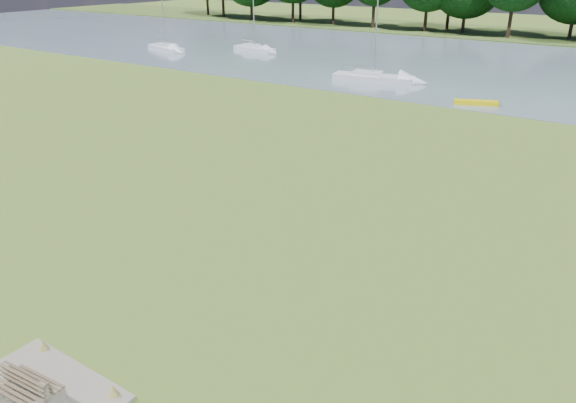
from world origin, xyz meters
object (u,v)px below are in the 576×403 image
Objects in this scene: kayak at (476,103)px; bench_pair at (27,388)px; sailboat_3 at (373,75)px; sailboat_4 at (165,46)px; sailboat_2 at (254,47)px.

bench_pair is at bearing -111.67° from kayak.
bench_pair is 0.16× the size of sailboat_3.
kayak is 0.30× the size of sailboat_3.
sailboat_4 is at bearing 127.91° from bench_pair.
sailboat_2 is (-31.64, 50.54, 0.10)m from bench_pair.
sailboat_3 is at bearing 12.04° from sailboat_4.
bench_pair is at bearing -29.45° from sailboat_4.
sailboat_2 reaches higher than bench_pair.
sailboat_3 is at bearing 100.48° from bench_pair.
sailboat_3 reaches higher than sailboat_2.
sailboat_2 is (-31.12, 12.54, 0.35)m from kayak.
sailboat_3 is at bearing 137.53° from kayak.
sailboat_3 reaches higher than bench_pair.
bench_pair is 61.15m from sailboat_4.
bench_pair is at bearing -86.69° from sailboat_3.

